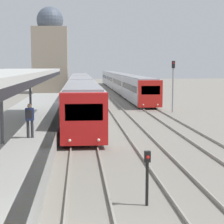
{
  "coord_description": "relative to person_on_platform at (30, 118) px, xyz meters",
  "views": [
    {
      "loc": [
        -0.27,
        -8.1,
        4.52
      ],
      "look_at": [
        1.75,
        14.54,
        1.7
      ],
      "focal_mm": 60.0,
      "sensor_mm": 36.0,
      "label": 1
    }
  ],
  "objects": [
    {
      "name": "distant_domed_building",
      "position": [
        -2.2,
        45.02,
        4.59
      ],
      "size": [
        5.63,
        5.63,
        14.06
      ],
      "color": "gray",
      "rests_on": "ground_plane"
    },
    {
      "name": "person_on_platform",
      "position": [
        0.0,
        0.0,
        0.0
      ],
      "size": [
        0.4,
        0.4,
        1.66
      ],
      "color": "#2D2D33",
      "rests_on": "station_platform"
    },
    {
      "name": "signal_post_near",
      "position": [
        4.54,
        -6.58,
        -0.9
      ],
      "size": [
        0.2,
        0.21,
        1.81
      ],
      "color": "black",
      "rests_on": "ground_plane"
    },
    {
      "name": "train_near",
      "position": [
        2.64,
        24.84,
        -0.25
      ],
      "size": [
        2.59,
        46.61,
        3.2
      ],
      "color": "red",
      "rests_on": "ground_plane"
    },
    {
      "name": "train_far",
      "position": [
        9.65,
        48.12,
        -0.27
      ],
      "size": [
        2.49,
        57.7,
        3.16
      ],
      "color": "red",
      "rests_on": "ground_plane"
    },
    {
      "name": "platform_canopy",
      "position": [
        -1.03,
        -1.2,
        2.14
      ],
      "size": [
        4.0,
        25.24,
        3.25
      ],
      "color": "beige",
      "rests_on": "station_platform"
    },
    {
      "name": "signal_mast_far",
      "position": [
        11.47,
        17.43,
        1.1
      ],
      "size": [
        0.28,
        0.29,
        4.97
      ],
      "color": "gray",
      "rests_on": "ground_plane"
    }
  ]
}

